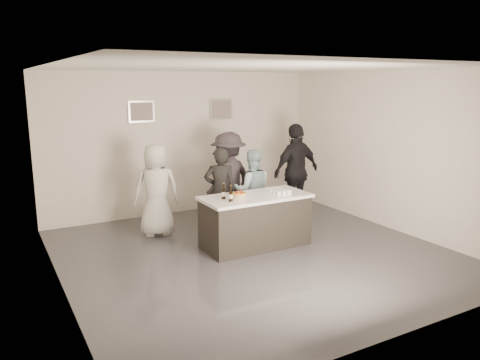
{
  "coord_description": "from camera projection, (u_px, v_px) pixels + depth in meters",
  "views": [
    {
      "loc": [
        -3.79,
        -6.29,
        2.78
      ],
      "look_at": [
        0.0,
        0.5,
        1.15
      ],
      "focal_mm": 35.0,
      "sensor_mm": 36.0,
      "label": 1
    }
  ],
  "objects": [
    {
      "name": "cake",
      "position": [
        239.0,
        195.0,
        7.76
      ],
      "size": [
        0.24,
        0.24,
        0.07
      ],
      "primitive_type": "cylinder",
      "color": "yellow",
      "rests_on": "bar_counter"
    },
    {
      "name": "wall_right",
      "position": [
        391.0,
        151.0,
        8.88
      ],
      "size": [
        0.04,
        6.0,
        3.0
      ],
      "primitive_type": "cube",
      "color": "silver",
      "rests_on": "ground"
    },
    {
      "name": "wall_left",
      "position": [
        56.0,
        184.0,
        6.02
      ],
      "size": [
        0.04,
        6.0,
        3.0
      ],
      "primitive_type": "cube",
      "color": "silver",
      "rests_on": "ground"
    },
    {
      "name": "wall_front",
      "position": [
        403.0,
        207.0,
        4.88
      ],
      "size": [
        6.0,
        0.04,
        3.0
      ],
      "primitive_type": "cube",
      "color": "silver",
      "rests_on": "ground"
    },
    {
      "name": "wall_back",
      "position": [
        183.0,
        143.0,
        10.01
      ],
      "size": [
        6.0,
        0.04,
        3.0
      ],
      "primitive_type": "cube",
      "color": "silver",
      "rests_on": "ground"
    },
    {
      "name": "person_guest_back",
      "position": [
        228.0,
        179.0,
        9.19
      ],
      "size": [
        1.35,
        1.07,
        1.84
      ],
      "primitive_type": "imported",
      "rotation": [
        0.0,
        0.0,
        3.52
      ],
      "color": "#2F2930",
      "rests_on": "ground"
    },
    {
      "name": "person_main_blue",
      "position": [
        252.0,
        190.0,
        8.87
      ],
      "size": [
        0.91,
        0.82,
        1.55
      ],
      "primitive_type": "imported",
      "rotation": [
        0.0,
        0.0,
        2.77
      ],
      "color": "#99BAC8",
      "rests_on": "ground"
    },
    {
      "name": "picture_right",
      "position": [
        221.0,
        109.0,
        10.27
      ],
      "size": [
        0.54,
        0.04,
        0.44
      ],
      "primitive_type": "cube",
      "color": "#B2B2B7",
      "rests_on": "wall_back"
    },
    {
      "name": "candles",
      "position": [
        247.0,
        201.0,
        7.53
      ],
      "size": [
        0.24,
        0.08,
        0.01
      ],
      "primitive_type": "cube",
      "color": "pink",
      "rests_on": "bar_counter"
    },
    {
      "name": "person_guest_left",
      "position": [
        156.0,
        190.0,
        8.54
      ],
      "size": [
        0.93,
        0.7,
        1.71
      ],
      "primitive_type": "imported",
      "rotation": [
        0.0,
        0.0,
        2.94
      ],
      "color": "silver",
      "rests_on": "ground"
    },
    {
      "name": "floor",
      "position": [
        255.0,
        253.0,
        7.75
      ],
      "size": [
        6.0,
        6.0,
        0.0
      ],
      "primitive_type": "plane",
      "color": "#3D3D42",
      "rests_on": "ground"
    },
    {
      "name": "tumbler_cluster",
      "position": [
        279.0,
        191.0,
        8.07
      ],
      "size": [
        0.3,
        0.4,
        0.08
      ],
      "primitive_type": "cube",
      "color": "#BF6512",
      "rests_on": "bar_counter"
    },
    {
      "name": "person_main_black",
      "position": [
        220.0,
        191.0,
        8.61
      ],
      "size": [
        0.7,
        0.6,
        1.63
      ],
      "primitive_type": "imported",
      "rotation": [
        0.0,
        0.0,
        2.72
      ],
      "color": "black",
      "rests_on": "ground"
    },
    {
      "name": "beer_bottle_a",
      "position": [
        224.0,
        191.0,
        7.65
      ],
      "size": [
        0.07,
        0.07,
        0.26
      ],
      "primitive_type": "cylinder",
      "color": "black",
      "rests_on": "bar_counter"
    },
    {
      "name": "bar_counter",
      "position": [
        255.0,
        221.0,
        8.01
      ],
      "size": [
        1.86,
        0.86,
        0.9
      ],
      "primitive_type": "cube",
      "color": "white",
      "rests_on": "ground"
    },
    {
      "name": "picture_left",
      "position": [
        141.0,
        112.0,
        9.41
      ],
      "size": [
        0.54,
        0.04,
        0.44
      ],
      "primitive_type": "cube",
      "color": "#B2B2B7",
      "rests_on": "wall_back"
    },
    {
      "name": "person_guest_right",
      "position": [
        296.0,
        171.0,
        9.64
      ],
      "size": [
        1.2,
        0.63,
        1.96
      ],
      "primitive_type": "imported",
      "rotation": [
        0.0,
        0.0,
        3.28
      ],
      "color": "black",
      "rests_on": "ground"
    },
    {
      "name": "ceiling",
      "position": [
        256.0,
        67.0,
        7.14
      ],
      "size": [
        6.0,
        6.0,
        0.0
      ],
      "primitive_type": "plane",
      "rotation": [
        3.14,
        0.0,
        0.0
      ],
      "color": "white"
    },
    {
      "name": "beer_bottle_b",
      "position": [
        231.0,
        194.0,
        7.49
      ],
      "size": [
        0.07,
        0.07,
        0.26
      ],
      "primitive_type": "cylinder",
      "color": "black",
      "rests_on": "bar_counter"
    }
  ]
}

